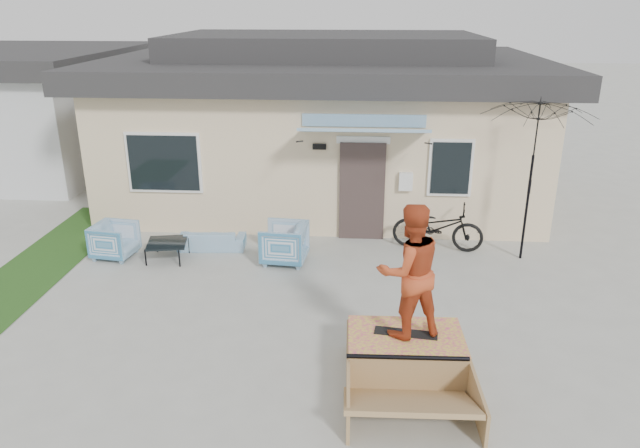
# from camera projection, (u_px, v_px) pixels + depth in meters

# --- Properties ---
(ground) EXTENTS (90.00, 90.00, 0.00)m
(ground) POSITION_uv_depth(u_px,v_px,m) (291.00, 349.00, 8.76)
(ground) COLOR #999A92
(ground) RESTS_ON ground
(grass_strip) EXTENTS (1.40, 8.00, 0.01)m
(grass_strip) POSITION_uv_depth(u_px,v_px,m) (24.00, 279.00, 10.97)
(grass_strip) COLOR #1D4116
(grass_strip) RESTS_ON ground
(house) EXTENTS (10.80, 8.49, 4.10)m
(house) POSITION_uv_depth(u_px,v_px,m) (325.00, 118.00, 15.55)
(house) COLOR beige
(house) RESTS_ON ground
(loveseat) EXTENTS (1.39, 0.49, 0.53)m
(loveseat) POSITION_uv_depth(u_px,v_px,m) (212.00, 236.00, 12.24)
(loveseat) COLOR teal
(loveseat) RESTS_ON ground
(armchair_left) EXTENTS (0.80, 0.85, 0.78)m
(armchair_left) POSITION_uv_depth(u_px,v_px,m) (115.00, 239.00, 11.78)
(armchair_left) COLOR teal
(armchair_left) RESTS_ON ground
(armchair_right) EXTENTS (0.86, 0.90, 0.86)m
(armchair_right) POSITION_uv_depth(u_px,v_px,m) (284.00, 241.00, 11.55)
(armchair_right) COLOR teal
(armchair_right) RESTS_ON ground
(coffee_table) EXTENTS (0.87, 0.87, 0.37)m
(coffee_table) POSITION_uv_depth(u_px,v_px,m) (168.00, 251.00, 11.75)
(coffee_table) COLOR black
(coffee_table) RESTS_ON ground
(bicycle) EXTENTS (1.92, 0.94, 1.18)m
(bicycle) POSITION_uv_depth(u_px,v_px,m) (438.00, 222.00, 12.10)
(bicycle) COLOR black
(bicycle) RESTS_ON ground
(patio_umbrella) EXTENTS (2.61, 2.53, 2.20)m
(patio_umbrella) POSITION_uv_depth(u_px,v_px,m) (531.00, 173.00, 11.25)
(patio_umbrella) COLOR black
(patio_umbrella) RESTS_ON ground
(skate_ramp) EXTENTS (1.62, 2.13, 0.52)m
(skate_ramp) POSITION_uv_depth(u_px,v_px,m) (405.00, 353.00, 8.19)
(skate_ramp) COLOR olive
(skate_ramp) RESTS_ON ground
(skateboard) EXTENTS (0.88, 0.33, 0.05)m
(skateboard) POSITION_uv_depth(u_px,v_px,m) (406.00, 332.00, 8.14)
(skateboard) COLOR black
(skateboard) RESTS_ON skate_ramp
(skater) EXTENTS (1.10, 0.98, 1.86)m
(skater) POSITION_uv_depth(u_px,v_px,m) (410.00, 269.00, 7.80)
(skater) COLOR #BB4420
(skater) RESTS_ON skateboard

